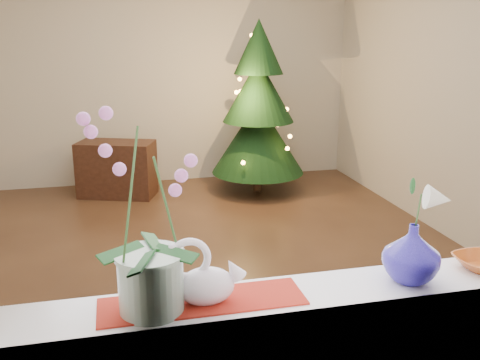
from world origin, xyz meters
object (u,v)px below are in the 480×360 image
at_px(orchid_pot, 148,214).
at_px(side_table, 117,169).
at_px(paperweight, 410,272).
at_px(swan, 206,272).
at_px(blue_vase, 412,249).
at_px(xmas_tree, 258,108).

bearing_deg(orchid_pot, side_table, 91.13).
height_order(orchid_pot, paperweight, orchid_pot).
xyz_separation_m(swan, blue_vase, (0.76, -0.01, 0.01)).
relative_size(swan, xmas_tree, 0.14).
relative_size(paperweight, xmas_tree, 0.04).
distance_m(swan, side_table, 4.42).
xyz_separation_m(orchid_pot, xmas_tree, (1.51, 4.19, -0.29)).
bearing_deg(paperweight, side_table, 103.26).
xyz_separation_m(paperweight, xmas_tree, (0.57, 4.19, 0.01)).
distance_m(orchid_pot, paperweight, 0.99).
distance_m(blue_vase, paperweight, 0.09).
xyz_separation_m(orchid_pot, side_table, (-0.09, 4.36, -0.95)).
xyz_separation_m(orchid_pot, swan, (0.18, 0.01, -0.22)).
distance_m(paperweight, xmas_tree, 4.23).
xyz_separation_m(blue_vase, xmas_tree, (0.56, 4.19, -0.08)).
relative_size(xmas_tree, side_table, 2.34).
bearing_deg(side_table, paperweight, -57.10).
relative_size(blue_vase, xmas_tree, 0.13).
bearing_deg(paperweight, swan, 179.20).
bearing_deg(swan, orchid_pot, 164.71).
xyz_separation_m(swan, side_table, (-0.27, 4.35, -0.72)).
bearing_deg(blue_vase, orchid_pot, -179.84).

